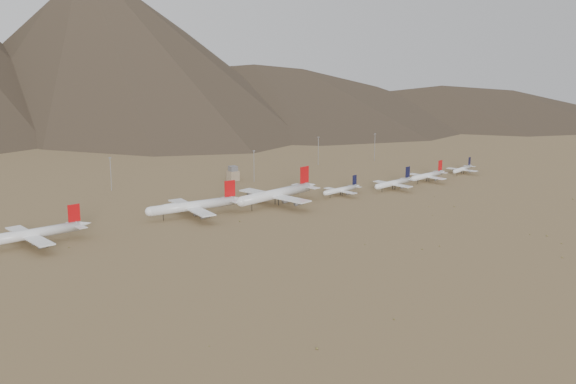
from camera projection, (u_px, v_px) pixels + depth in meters
ground at (283, 215)px, 472.56m from camera, size 3000.00×3000.00×0.00m
widebody_west at (32, 234)px, 402.80m from camera, size 66.87×51.86×19.91m
widebody_centre at (193, 206)px, 468.03m from camera, size 70.98×54.42×21.07m
widebody_east at (276, 194)px, 499.78m from camera, size 77.21×60.74×23.32m
narrowbody_a at (342, 190)px, 531.20m from camera, size 39.84×29.13×13.27m
narrowbody_b at (394, 183)px, 551.94m from camera, size 46.59×34.07×15.52m
narrowbody_c at (428, 175)px, 582.29m from camera, size 45.85×33.52×15.27m
narrowbody_d at (463, 169)px, 616.17m from camera, size 35.91×26.79×12.34m
control_tower at (233, 174)px, 585.26m from camera, size 8.00×8.00×12.00m
mast_west at (111, 172)px, 545.33m from camera, size 2.00×0.60×25.70m
mast_centre at (254, 165)px, 577.86m from camera, size 2.00×0.60×25.70m
mast_east at (318, 149)px, 655.78m from camera, size 2.00×0.60×25.70m
mast_far_east at (375, 146)px, 677.42m from camera, size 2.00×0.60×25.70m
desert_scrub at (400, 250)px, 394.29m from camera, size 432.77×184.89×0.80m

